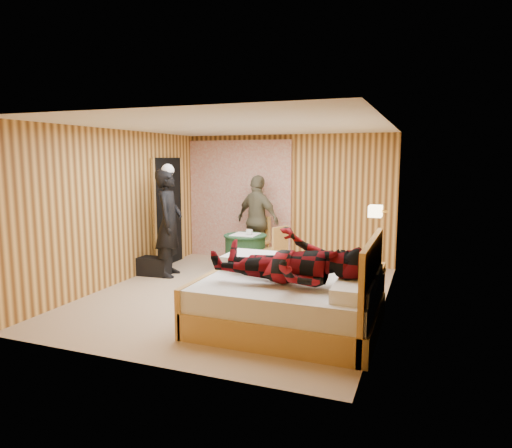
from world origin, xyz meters
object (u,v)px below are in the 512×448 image
at_px(wall_lamp, 376,211).
at_px(man_at_table, 258,220).
at_px(bed, 291,300).
at_px(woman_standing, 169,223).
at_px(round_table, 245,253).
at_px(chair_near, 276,247).
at_px(duffel_bag, 154,266).
at_px(nightstand, 367,285).
at_px(man_on_bed, 289,250).
at_px(chair_far, 258,237).

height_order(wall_lamp, man_at_table, man_at_table).
bearing_deg(wall_lamp, bed, -119.03).
bearing_deg(woman_standing, wall_lamp, -108.29).
distance_m(round_table, man_at_table, 0.83).
bearing_deg(chair_near, duffel_bag, -47.47).
height_order(round_table, woman_standing, woman_standing).
bearing_deg(nightstand, man_on_bed, -117.83).
bearing_deg(woman_standing, round_table, -72.88).
bearing_deg(man_on_bed, chair_far, 116.18).
bearing_deg(bed, duffel_bag, 152.63).
distance_m(chair_near, man_on_bed, 2.74).
relative_size(nightstand, round_table, 0.77).
height_order(woman_standing, man_on_bed, man_on_bed).
bearing_deg(woman_standing, chair_far, -55.77).
bearing_deg(man_at_table, bed, 140.03).
relative_size(chair_near, duffel_bag, 1.56).
height_order(bed, man_at_table, man_at_table).
height_order(woman_standing, man_at_table, woman_standing).
relative_size(bed, man_at_table, 1.24).
relative_size(chair_far, duffel_bag, 1.65).
relative_size(bed, man_on_bed, 1.21).
height_order(chair_far, woman_standing, woman_standing).
height_order(chair_near, duffel_bag, chair_near).
bearing_deg(chair_far, chair_near, -40.35).
height_order(wall_lamp, round_table, wall_lamp).
xyz_separation_m(round_table, duffel_bag, (-1.41, -0.81, -0.19)).
distance_m(wall_lamp, chair_far, 2.90).
height_order(chair_far, man_on_bed, man_on_bed).
bearing_deg(nightstand, bed, -123.41).
xyz_separation_m(bed, chair_far, (-1.54, 2.97, 0.21)).
distance_m(nightstand, chair_far, 2.94).
bearing_deg(round_table, man_at_table, 90.00).
bearing_deg(bed, chair_far, 117.45).
xyz_separation_m(chair_far, man_on_bed, (1.57, -3.20, 0.47)).
xyz_separation_m(woman_standing, man_on_bed, (2.72, -1.86, 0.08)).
bearing_deg(chair_near, man_on_bed, 43.79).
bearing_deg(nightstand, chair_near, 146.72).
xyz_separation_m(chair_far, woman_standing, (-1.14, -1.34, 0.39)).
bearing_deg(man_at_table, chair_far, 138.20).
distance_m(duffel_bag, woman_standing, 0.83).
bearing_deg(duffel_bag, chair_near, 15.39).
distance_m(wall_lamp, duffel_bag, 3.94).
bearing_deg(duffel_bag, man_on_bed, -35.28).
bearing_deg(round_table, bed, -56.46).
height_order(chair_near, man_on_bed, man_on_bed).
height_order(round_table, chair_near, chair_near).
height_order(bed, woman_standing, woman_standing).
bearing_deg(round_table, duffel_bag, -150.14).
bearing_deg(wall_lamp, man_on_bed, -114.74).
bearing_deg(chair_near, man_at_table, -117.70).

